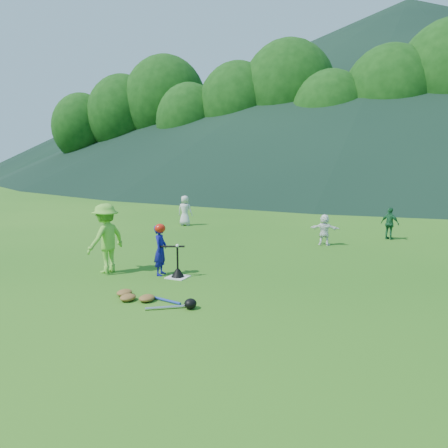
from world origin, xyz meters
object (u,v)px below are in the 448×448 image
batter_child (160,250)px  fielder_a (185,211)px  fielder_c (390,224)px  adult_coach (106,238)px  batting_tee (178,272)px  home_plate (178,277)px  equipment_pile (147,298)px  fielder_d (324,230)px

batter_child → fielder_a: size_ratio=0.96×
fielder_a → fielder_c: (7.85, 0.11, -0.07)m
adult_coach → batter_child: bearing=110.6°
fielder_c → batting_tee: (-3.97, -7.18, -0.41)m
batter_child → batting_tee: batter_child is taller
home_plate → fielder_c: bearing=61.1°
adult_coach → equipment_pile: bearing=62.4°
batter_child → equipment_pile: batter_child is taller
adult_coach → fielder_c: size_ratio=1.52×
fielder_a → batting_tee: (3.88, -7.08, -0.48)m
home_plate → fielder_d: bearing=67.3°
home_plate → batting_tee: 0.12m
fielder_c → fielder_d: fielder_c is taller
adult_coach → fielder_c: (5.75, 7.47, -0.28)m
fielder_d → equipment_pile: (-1.85, -6.96, -0.42)m
batting_tee → equipment_pile: 1.76m
fielder_a → batting_tee: bearing=110.9°
home_plate → equipment_pile: bearing=-78.6°
home_plate → equipment_pile: (0.35, -1.72, 0.06)m
equipment_pile → batter_child: bearing=115.1°
adult_coach → fielder_d: 6.82m
adult_coach → batting_tee: adult_coach is taller
fielder_a → equipment_pile: (4.23, -8.80, -0.55)m
adult_coach → fielder_c: adult_coach is taller
batter_child → batting_tee: size_ratio=1.73×
batter_child → fielder_c: (4.45, 7.14, -0.05)m
adult_coach → batting_tee: (1.78, 0.28, -0.69)m
batter_child → fielder_c: batter_child is taller
adult_coach → fielder_d: size_ratio=1.67×
batter_child → adult_coach: adult_coach is taller
adult_coach → fielder_d: (3.98, 5.52, -0.33)m
fielder_a → fielder_d: 6.35m
fielder_a → fielder_c: 7.85m
adult_coach → batting_tee: bearing=105.5°
batter_child → fielder_a: fielder_a is taller
fielder_c → batting_tee: bearing=84.5°
batter_child → fielder_a: bearing=11.7°
home_plate → fielder_d: 5.70m
fielder_d → batting_tee: (-2.20, -5.24, -0.36)m
fielder_c → batting_tee: fielder_c is taller
adult_coach → fielder_d: adult_coach is taller
home_plate → fielder_a: 8.09m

